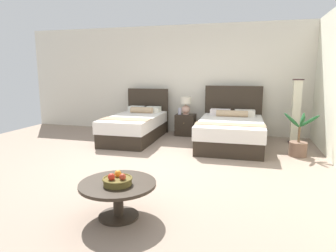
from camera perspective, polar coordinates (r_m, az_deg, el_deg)
name	(u,v)px	position (r m, az deg, el deg)	size (l,w,h in m)	color
ground_plane	(158,166)	(5.29, -2.01, -7.67)	(9.73, 9.82, 0.02)	gray
wall_back	(192,80)	(8.05, 4.73, 8.91)	(9.73, 0.12, 2.85)	silver
bed_near_window	(136,126)	(7.25, -6.27, 0.00)	(1.17, 2.17, 1.18)	#2E251B
bed_near_corner	(231,131)	(6.75, 12.02, -0.94)	(1.45, 2.20, 1.29)	#2E251B
nightstand	(186,125)	(7.70, 3.41, 0.24)	(0.49, 0.45, 0.55)	#2E251B
table_lamp	(186,104)	(7.64, 3.48, 4.19)	(0.28, 0.28, 0.45)	#D2A18E
vase	(180,111)	(7.64, 2.28, 2.90)	(0.08, 0.08, 0.17)	#B6B6CF
coffee_table	(118,191)	(3.44, -9.66, -12.27)	(0.86, 0.86, 0.41)	#2E251B
fruit_bowl	(117,180)	(3.32, -9.75, -10.30)	(0.33, 0.33, 0.14)	brown
floor_lamp_corner	(296,112)	(7.34, 23.49, 2.55)	(0.22, 0.22, 1.48)	#392124
potted_palm	(298,144)	(6.31, 23.87, -3.23)	(0.66, 0.42, 0.86)	brown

